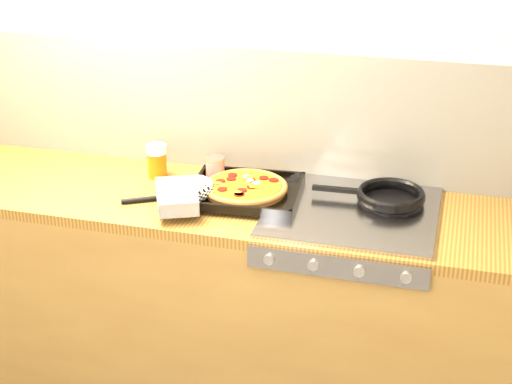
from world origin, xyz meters
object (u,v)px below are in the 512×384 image
(tomato_can, at_px, (215,170))
(juice_glass, at_px, (157,161))
(pizza_on_tray, at_px, (227,190))
(frying_pan, at_px, (389,197))

(tomato_can, xyz_separation_m, juice_glass, (-0.24, -0.01, 0.02))
(tomato_can, bearing_deg, juice_glass, -177.92)
(pizza_on_tray, relative_size, tomato_can, 5.13)
(pizza_on_tray, height_order, frying_pan, pizza_on_tray)
(pizza_on_tray, bearing_deg, tomato_can, 121.50)
(juice_glass, bearing_deg, frying_pan, -2.07)
(pizza_on_tray, relative_size, frying_pan, 1.29)
(frying_pan, relative_size, tomato_can, 3.98)
(tomato_can, relative_size, juice_glass, 0.79)
(pizza_on_tray, xyz_separation_m, frying_pan, (0.58, 0.11, -0.01))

